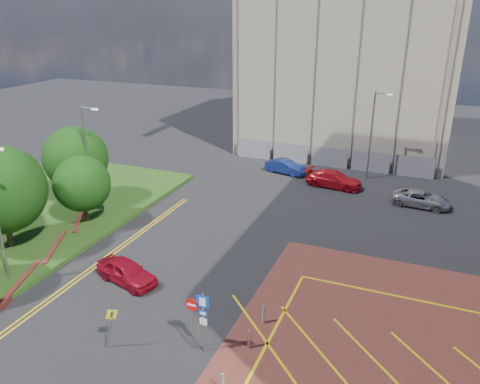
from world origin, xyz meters
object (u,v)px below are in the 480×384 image
Objects in this scene: tree_b at (0,190)px; car_red_back at (334,179)px; lamp_left_far at (88,155)px; warning_sign at (111,324)px; tree_c at (82,184)px; car_blue_back at (286,167)px; sign_cluster at (199,316)px; car_red_left at (127,272)px; car_silver_back at (421,199)px; tree_d at (76,158)px; lamp_back at (372,133)px.

tree_b is 1.36× the size of car_red_back.
lamp_left_far is 16.88m from warning_sign.
tree_c reaches higher than car_blue_back.
car_red_back is (1.29, 23.62, -1.23)m from sign_cluster.
car_blue_back is (2.84, 21.89, -0.03)m from car_red_left.
car_silver_back is (7.34, -1.70, -0.10)m from car_red_back.
car_red_left is 0.81× the size of car_red_back.
car_red_back is at bearing -98.48° from car_blue_back.
car_silver_back is at bearing 21.29° from tree_d.
tree_d is 0.76× the size of lamp_left_far.
sign_cluster is 23.69m from car_red_back.
tree_b is at bearing -130.41° from lamp_back.
tree_d is 13.59m from car_red_left.
car_red_back is at bearing 81.34° from car_silver_back.
car_red_back reaches higher than car_red_left.
tree_b is at bearing 102.82° from car_red_left.
car_red_left is at bearing -36.52° from tree_c.
tree_c is 1.22× the size of car_red_left.
tree_b reaches higher than tree_c.
lamp_left_far is 3.57× the size of warning_sign.
lamp_back is at bearing 40.86° from lamp_left_far.
tree_c is 1.09× the size of car_silver_back.
car_blue_back reaches higher than car_silver_back.
warning_sign is 0.50× the size of car_silver_back.
tree_d is at bearing -143.91° from lamp_back.
warning_sign is 0.45× the size of car_red_back.
tree_d is 1.35× the size of car_silver_back.
lamp_back is 8.50m from car_blue_back.
tree_d is 2.71× the size of warning_sign.
sign_cluster is 0.81× the size of car_blue_back.
tree_b is 24.94m from car_blue_back.
warning_sign is (13.01, -13.46, -2.44)m from tree_d.
car_blue_back is (0.07, 26.98, -0.78)m from warning_sign.
car_red_back is (5.08, 25.06, -0.71)m from warning_sign.
warning_sign is at bearing -24.44° from tree_b.
car_red_back reaches higher than car_blue_back.
car_red_left is 21.45m from car_red_back.
car_red_back is (17.08, 19.61, -3.52)m from tree_b.
tree_b is 0.84× the size of lamp_left_far.
car_silver_back is at bearing -97.16° from car_red_back.
tree_b is 8.07m from tree_d.
sign_cluster is at bearing -159.21° from car_blue_back.
lamp_back reaches higher than warning_sign.
sign_cluster is at bearing -35.58° from tree_d.
car_red_back is 7.54m from car_silver_back.
sign_cluster is at bearing -36.82° from lamp_left_far.
car_blue_back is at bearing 89.85° from warning_sign.
car_blue_back is at bearing 60.71° from tree_b.
warning_sign reaches higher than car_blue_back.
car_red_left is (-10.34, -23.36, -3.68)m from lamp_back.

